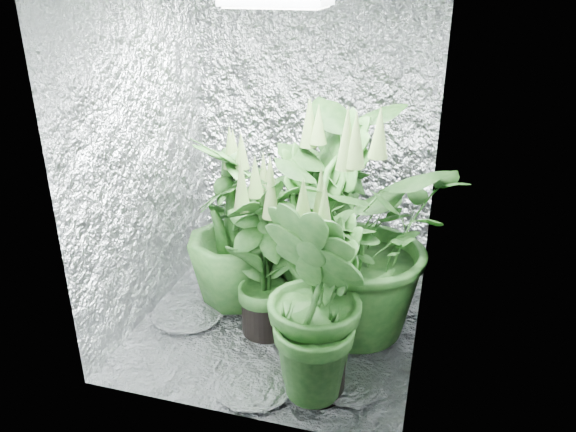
# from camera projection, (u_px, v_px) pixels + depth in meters

# --- Properties ---
(ground) EXTENTS (1.60, 1.60, 0.00)m
(ground) POSITION_uv_depth(u_px,v_px,m) (279.00, 321.00, 3.38)
(ground) COLOR silver
(ground) RESTS_ON ground
(walls) EXTENTS (1.62, 1.62, 2.00)m
(walls) POSITION_uv_depth(u_px,v_px,m) (278.00, 164.00, 2.98)
(walls) COLOR silver
(walls) RESTS_ON ground
(plant_a) EXTENTS (0.96, 0.96, 0.89)m
(plant_a) POSITION_uv_depth(u_px,v_px,m) (265.00, 226.00, 3.64)
(plant_a) COLOR black
(plant_a) RESTS_ON ground
(plant_b) EXTENTS (0.73, 0.73, 1.12)m
(plant_b) POSITION_uv_depth(u_px,v_px,m) (332.00, 210.00, 3.63)
(plant_b) COLOR black
(plant_b) RESTS_ON ground
(plant_c) EXTENTS (0.69, 0.69, 1.30)m
(plant_c) POSITION_uv_depth(u_px,v_px,m) (322.00, 221.00, 3.26)
(plant_c) COLOR black
(plant_c) RESTS_ON ground
(plant_d) EXTENTS (0.83, 0.83, 1.14)m
(plant_d) POSITION_uv_depth(u_px,v_px,m) (234.00, 226.00, 3.37)
(plant_d) COLOR black
(plant_d) RESTS_ON ground
(plant_e) EXTENTS (1.36, 1.36, 1.34)m
(plant_e) POSITION_uv_depth(u_px,v_px,m) (350.00, 234.00, 3.02)
(plant_e) COLOR black
(plant_e) RESTS_ON ground
(plant_f) EXTENTS (0.71, 0.71, 1.06)m
(plant_f) POSITION_uv_depth(u_px,v_px,m) (265.00, 257.00, 3.11)
(plant_f) COLOR black
(plant_f) RESTS_ON ground
(plant_g) EXTENTS (0.81, 0.81, 1.15)m
(plant_g) POSITION_uv_depth(u_px,v_px,m) (319.00, 300.00, 2.61)
(plant_g) COLOR black
(plant_g) RESTS_ON ground
(circulation_fan) EXTENTS (0.17, 0.27, 0.32)m
(circulation_fan) POSITION_uv_depth(u_px,v_px,m) (390.00, 292.00, 3.44)
(circulation_fan) COLOR black
(circulation_fan) RESTS_ON ground
(plant_label) EXTENTS (0.05, 0.02, 0.07)m
(plant_label) POSITION_uv_depth(u_px,v_px,m) (329.00, 347.00, 2.67)
(plant_label) COLOR white
(plant_label) RESTS_ON plant_g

